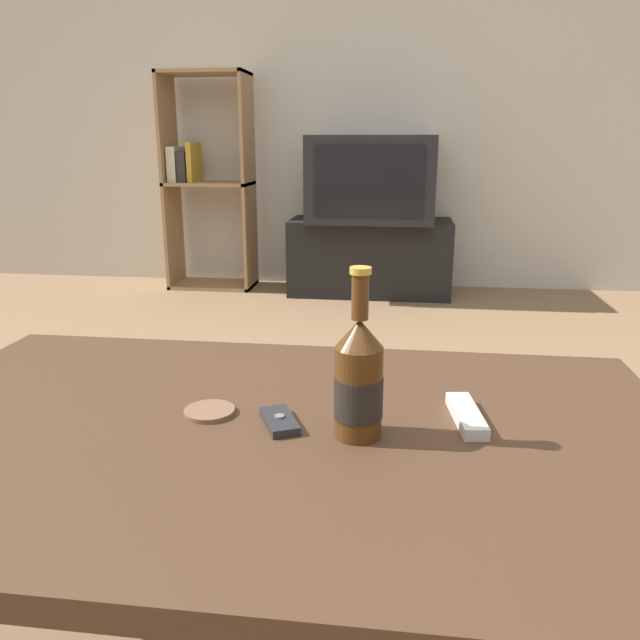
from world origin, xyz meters
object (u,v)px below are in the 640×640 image
(television, at_px, (372,178))
(beer_bottle, at_px, (359,380))
(cell_phone, at_px, (280,421))
(bookshelf, at_px, (205,180))
(remote_control, at_px, (466,415))
(tv_stand, at_px, (370,257))

(television, bearing_deg, beer_bottle, -87.50)
(beer_bottle, xyz_separation_m, cell_phone, (-0.13, 0.02, -0.09))
(bookshelf, bearing_deg, cell_phone, -70.37)
(television, xyz_separation_m, cell_phone, (-0.01, -2.74, -0.23))
(television, height_order, remote_control, television)
(cell_phone, distance_m, remote_control, 0.31)
(cell_phone, xyz_separation_m, remote_control, (0.30, 0.05, 0.00))
(tv_stand, bearing_deg, television, -90.00)
(bookshelf, distance_m, beer_bottle, 3.04)
(tv_stand, distance_m, bookshelf, 1.10)
(remote_control, bearing_deg, television, 88.84)
(television, relative_size, cell_phone, 6.47)
(tv_stand, distance_m, beer_bottle, 2.78)
(bookshelf, distance_m, remote_control, 3.05)
(tv_stand, relative_size, beer_bottle, 3.48)
(beer_bottle, distance_m, cell_phone, 0.16)
(cell_phone, bearing_deg, television, 64.87)
(bookshelf, relative_size, cell_phone, 11.67)
(tv_stand, relative_size, bookshelf, 0.74)
(tv_stand, distance_m, television, 0.46)
(beer_bottle, bearing_deg, tv_stand, 92.50)
(tv_stand, height_order, beer_bottle, beer_bottle)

